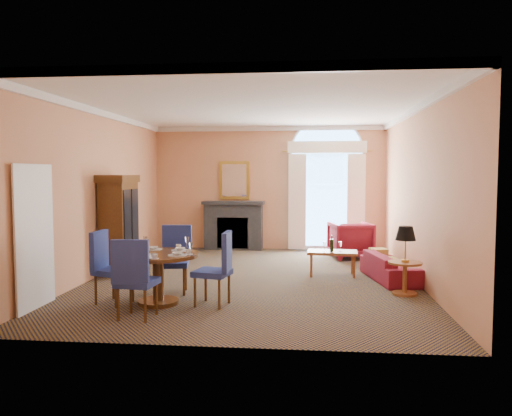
# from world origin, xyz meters

# --- Properties ---
(ground) EXTENTS (7.50, 7.50, 0.00)m
(ground) POSITION_xyz_m (0.00, 0.00, 0.00)
(ground) COLOR #111636
(ground) RESTS_ON ground
(room_envelope) EXTENTS (6.04, 7.52, 3.45)m
(room_envelope) POSITION_xyz_m (-0.03, 0.67, 2.51)
(room_envelope) COLOR tan
(room_envelope) RESTS_ON ground
(armoire) EXTENTS (0.56, 0.99, 1.95)m
(armoire) POSITION_xyz_m (-2.72, 0.27, 0.94)
(armoire) COLOR #3E240E
(armoire) RESTS_ON ground
(dining_table) EXTENTS (1.23, 1.23, 0.98)m
(dining_table) POSITION_xyz_m (-1.24, -1.98, 0.58)
(dining_table) COLOR #3E240E
(dining_table) RESTS_ON ground
(dining_chair_north) EXTENTS (0.57, 0.57, 1.11)m
(dining_chair_north) POSITION_xyz_m (-1.19, -1.17, 0.63)
(dining_chair_north) COLOR navy
(dining_chair_north) RESTS_ON ground
(dining_chair_south) EXTENTS (0.54, 0.55, 1.11)m
(dining_chair_south) POSITION_xyz_m (-1.31, -2.83, 0.63)
(dining_chair_south) COLOR navy
(dining_chair_south) RESTS_ON ground
(dining_chair_east) EXTENTS (0.59, 0.59, 1.11)m
(dining_chair_east) POSITION_xyz_m (-0.30, -1.97, 0.63)
(dining_chair_east) COLOR navy
(dining_chair_east) RESTS_ON ground
(dining_chair_west) EXTENTS (0.63, 0.63, 1.11)m
(dining_chair_west) POSITION_xyz_m (-2.02, -2.02, 0.63)
(dining_chair_west) COLOR navy
(dining_chair_west) RESTS_ON ground
(sofa) EXTENTS (0.96, 1.77, 0.49)m
(sofa) POSITION_xyz_m (2.55, 0.12, 0.25)
(sofa) COLOR maroon
(sofa) RESTS_ON ground
(armchair) EXTENTS (1.08, 1.10, 0.85)m
(armchair) POSITION_xyz_m (2.02, 2.50, 0.42)
(armchair) COLOR maroon
(armchair) RESTS_ON ground
(coffee_table) EXTENTS (0.98, 0.58, 0.80)m
(coffee_table) POSITION_xyz_m (1.49, 0.40, 0.44)
(coffee_table) COLOR #97572D
(coffee_table) RESTS_ON ground
(side_table) EXTENTS (0.54, 0.54, 1.10)m
(side_table) POSITION_xyz_m (2.60, -1.00, 0.70)
(side_table) COLOR #97572D
(side_table) RESTS_ON ground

